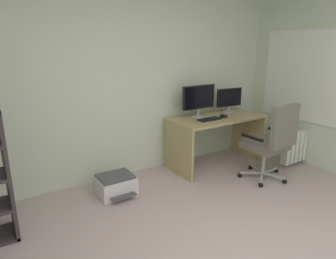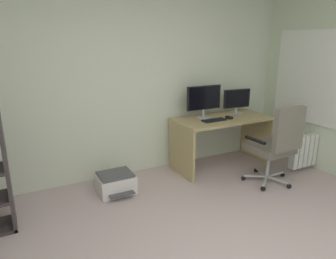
{
  "view_description": "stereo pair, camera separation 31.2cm",
  "coord_description": "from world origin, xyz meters",
  "px_view_note": "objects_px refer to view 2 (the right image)",
  "views": [
    {
      "loc": [
        -1.58,
        -1.13,
        1.78
      ],
      "look_at": [
        0.31,
        1.8,
        0.77
      ],
      "focal_mm": 32.86,
      "sensor_mm": 36.0,
      "label": 1
    },
    {
      "loc": [
        -1.31,
        -1.29,
        1.78
      ],
      "look_at": [
        0.31,
        1.8,
        0.77
      ],
      "focal_mm": 32.86,
      "sensor_mm": 36.0,
      "label": 2
    }
  ],
  "objects_px": {
    "monitor_main": "(204,99)",
    "radiator": "(310,149)",
    "keyboard": "(214,120)",
    "desk": "(222,131)",
    "computer_mouse": "(229,118)",
    "printer": "(116,183)",
    "office_chair": "(277,143)",
    "monitor_secondary": "(237,100)"
  },
  "relations": [
    {
      "from": "monitor_main",
      "to": "monitor_secondary",
      "type": "height_order",
      "value": "monitor_main"
    },
    {
      "from": "keyboard",
      "to": "office_chair",
      "type": "bearing_deg",
      "value": -59.37
    },
    {
      "from": "monitor_main",
      "to": "radiator",
      "type": "xyz_separation_m",
      "value": [
        1.31,
        -0.8,
        -0.71
      ]
    },
    {
      "from": "monitor_secondary",
      "to": "keyboard",
      "type": "distance_m",
      "value": 0.64
    },
    {
      "from": "radiator",
      "to": "computer_mouse",
      "type": "bearing_deg",
      "value": 150.79
    },
    {
      "from": "monitor_main",
      "to": "computer_mouse",
      "type": "distance_m",
      "value": 0.44
    },
    {
      "from": "printer",
      "to": "office_chair",
      "type": "bearing_deg",
      "value": -21.93
    },
    {
      "from": "computer_mouse",
      "to": "printer",
      "type": "height_order",
      "value": "computer_mouse"
    },
    {
      "from": "keyboard",
      "to": "desk",
      "type": "bearing_deg",
      "value": 24.18
    },
    {
      "from": "keyboard",
      "to": "computer_mouse",
      "type": "bearing_deg",
      "value": 0.45
    },
    {
      "from": "computer_mouse",
      "to": "printer",
      "type": "bearing_deg",
      "value": -179.89
    },
    {
      "from": "desk",
      "to": "keyboard",
      "type": "distance_m",
      "value": 0.32
    },
    {
      "from": "monitor_secondary",
      "to": "office_chair",
      "type": "relative_size",
      "value": 0.42
    },
    {
      "from": "printer",
      "to": "computer_mouse",
      "type": "bearing_deg",
      "value": -0.72
    },
    {
      "from": "monitor_main",
      "to": "computer_mouse",
      "type": "bearing_deg",
      "value": -38.5
    },
    {
      "from": "desk",
      "to": "printer",
      "type": "relative_size",
      "value": 3.05
    },
    {
      "from": "desk",
      "to": "monitor_main",
      "type": "xyz_separation_m",
      "value": [
        -0.24,
        0.13,
        0.47
      ]
    },
    {
      "from": "office_chair",
      "to": "radiator",
      "type": "relative_size",
      "value": 1.41
    },
    {
      "from": "computer_mouse",
      "to": "printer",
      "type": "xyz_separation_m",
      "value": [
        -1.67,
        0.02,
        -0.63
      ]
    },
    {
      "from": "computer_mouse",
      "to": "desk",
      "type": "bearing_deg",
      "value": 115.26
    },
    {
      "from": "desk",
      "to": "monitor_main",
      "type": "bearing_deg",
      "value": 151.56
    },
    {
      "from": "monitor_main",
      "to": "monitor_secondary",
      "type": "bearing_deg",
      "value": 0.01
    },
    {
      "from": "monitor_main",
      "to": "radiator",
      "type": "bearing_deg",
      "value": -31.36
    },
    {
      "from": "desk",
      "to": "radiator",
      "type": "bearing_deg",
      "value": -31.98
    },
    {
      "from": "radiator",
      "to": "keyboard",
      "type": "bearing_deg",
      "value": 156.06
    },
    {
      "from": "monitor_secondary",
      "to": "monitor_main",
      "type": "bearing_deg",
      "value": -179.99
    },
    {
      "from": "monitor_secondary",
      "to": "printer",
      "type": "distance_m",
      "value": 2.16
    },
    {
      "from": "office_chair",
      "to": "monitor_main",
      "type": "bearing_deg",
      "value": 115.78
    },
    {
      "from": "office_chair",
      "to": "radiator",
      "type": "bearing_deg",
      "value": 9.68
    },
    {
      "from": "monitor_secondary",
      "to": "office_chair",
      "type": "xyz_separation_m",
      "value": [
        -0.13,
        -0.95,
        -0.38
      ]
    },
    {
      "from": "monitor_main",
      "to": "keyboard",
      "type": "distance_m",
      "value": 0.35
    },
    {
      "from": "office_chair",
      "to": "radiator",
      "type": "distance_m",
      "value": 0.91
    },
    {
      "from": "computer_mouse",
      "to": "radiator",
      "type": "xyz_separation_m",
      "value": [
        1.03,
        -0.58,
        -0.46
      ]
    },
    {
      "from": "monitor_secondary",
      "to": "keyboard",
      "type": "bearing_deg",
      "value": -158.18
    },
    {
      "from": "desk",
      "to": "office_chair",
      "type": "bearing_deg",
      "value": -74.96
    },
    {
      "from": "monitor_main",
      "to": "office_chair",
      "type": "distance_m",
      "value": 1.14
    },
    {
      "from": "keyboard",
      "to": "printer",
      "type": "bearing_deg",
      "value": 178.45
    },
    {
      "from": "printer",
      "to": "desk",
      "type": "bearing_deg",
      "value": 2.58
    },
    {
      "from": "desk",
      "to": "computer_mouse",
      "type": "height_order",
      "value": "computer_mouse"
    },
    {
      "from": "office_chair",
      "to": "printer",
      "type": "distance_m",
      "value": 2.04
    },
    {
      "from": "printer",
      "to": "keyboard",
      "type": "bearing_deg",
      "value": -1.03
    },
    {
      "from": "monitor_main",
      "to": "printer",
      "type": "height_order",
      "value": "monitor_main"
    }
  ]
}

